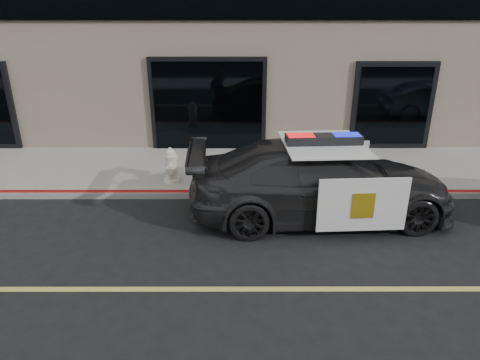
{
  "coord_description": "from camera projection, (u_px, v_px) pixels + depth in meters",
  "views": [
    {
      "loc": [
        -0.07,
        -5.68,
        4.21
      ],
      "look_at": [
        -0.06,
        2.2,
        1.0
      ],
      "focal_mm": 32.0,
      "sensor_mm": 36.0,
      "label": 1
    }
  ],
  "objects": [
    {
      "name": "sidewalk_n",
      "position": [
        242.0,
        169.0,
        11.69
      ],
      "size": [
        60.0,
        3.5,
        0.15
      ],
      "primitive_type": "cube",
      "color": "gray",
      "rests_on": "ground"
    },
    {
      "name": "fire_hydrant",
      "position": [
        171.0,
        166.0,
        10.49
      ],
      "size": [
        0.4,
        0.56,
        0.88
      ],
      "color": "beige",
      "rests_on": "sidewalk_n"
    },
    {
      "name": "police_car",
      "position": [
        321.0,
        181.0,
        8.98
      ],
      "size": [
        2.87,
        5.77,
        1.81
      ],
      "color": "black",
      "rests_on": "ground"
    },
    {
      "name": "ground",
      "position": [
        244.0,
        289.0,
        6.85
      ],
      "size": [
        120.0,
        120.0,
        0.0
      ],
      "primitive_type": "plane",
      "color": "black",
      "rests_on": "ground"
    }
  ]
}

